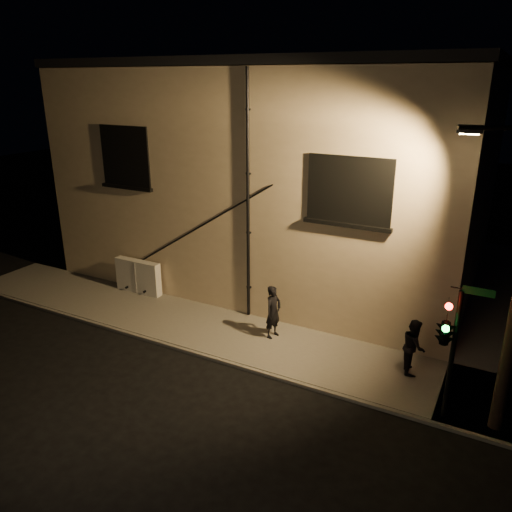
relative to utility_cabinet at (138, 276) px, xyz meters
The scene contains 7 objects.
ground 7.19m from the utility_cabinet, 22.19° to the right, with size 90.00×90.00×0.00m, color black.
sidewalk 8.05m from the utility_cabinet, 12.15° to the left, with size 21.00×16.00×0.12m.
building 8.12m from the utility_cabinet, 60.10° to the left, with size 16.20×12.23×8.80m.
utility_cabinet is the anchor object (origin of this frame).
pedestrian_a 6.32m from the utility_cabinet, ahead, with size 0.65×0.42×1.77m, color black.
pedestrian_b 10.73m from the utility_cabinet, ahead, with size 0.79×0.62×1.63m, color black.
traffic_signal 12.04m from the utility_cabinet, 12.18° to the right, with size 1.25×2.09×3.55m.
Camera 1 is at (5.99, -11.15, 8.13)m, focal length 35.00 mm.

